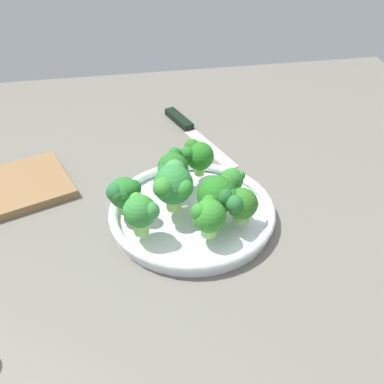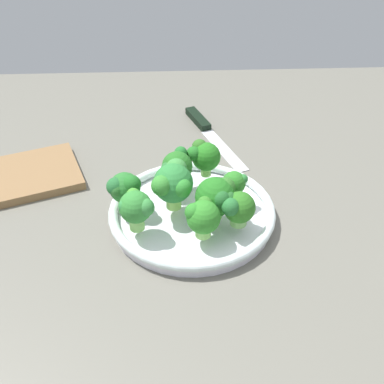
{
  "view_description": "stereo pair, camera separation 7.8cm",
  "coord_description": "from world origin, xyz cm",
  "px_view_note": "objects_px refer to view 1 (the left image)",
  "views": [
    {
      "loc": [
        11.39,
        59.86,
        52.91
      ],
      "look_at": [
        0.68,
        -1.8,
        5.83
      ],
      "focal_mm": 45.1,
      "sensor_mm": 36.0,
      "label": 1
    },
    {
      "loc": [
        3.62,
        60.72,
        52.91
      ],
      "look_at": [
        0.68,
        -1.8,
        5.83
      ],
      "focal_mm": 45.1,
      "sensor_mm": 36.0,
      "label": 2
    }
  ],
  "objects_px": {
    "bowl": "(192,213)",
    "cutting_board": "(6,191)",
    "broccoli_floret_1": "(173,184)",
    "broccoli_floret_6": "(124,193)",
    "broccoli_floret_8": "(240,204)",
    "knife": "(190,129)",
    "broccoli_floret_3": "(198,155)",
    "broccoli_floret_0": "(232,181)",
    "broccoli_floret_5": "(173,168)",
    "broccoli_floret_7": "(219,195)",
    "broccoli_floret_2": "(140,212)",
    "broccoli_floret_4": "(208,215)"
  },
  "relations": [
    {
      "from": "broccoli_floret_0",
      "to": "broccoli_floret_6",
      "type": "relative_size",
      "value": 0.81
    },
    {
      "from": "broccoli_floret_1",
      "to": "broccoli_floret_6",
      "type": "distance_m",
      "value": 0.08
    },
    {
      "from": "broccoli_floret_7",
      "to": "broccoli_floret_8",
      "type": "relative_size",
      "value": 1.23
    },
    {
      "from": "broccoli_floret_0",
      "to": "broccoli_floret_3",
      "type": "xyz_separation_m",
      "value": [
        0.04,
        -0.07,
        0.01
      ]
    },
    {
      "from": "broccoli_floret_5",
      "to": "broccoli_floret_2",
      "type": "bearing_deg",
      "value": 59.74
    },
    {
      "from": "broccoli_floret_5",
      "to": "broccoli_floret_7",
      "type": "bearing_deg",
      "value": 124.64
    },
    {
      "from": "broccoli_floret_7",
      "to": "broccoli_floret_4",
      "type": "bearing_deg",
      "value": 57.81
    },
    {
      "from": "broccoli_floret_2",
      "to": "broccoli_floret_4",
      "type": "bearing_deg",
      "value": 168.99
    },
    {
      "from": "broccoli_floret_8",
      "to": "broccoli_floret_4",
      "type": "bearing_deg",
      "value": 22.87
    },
    {
      "from": "broccoli_floret_6",
      "to": "broccoli_floret_8",
      "type": "relative_size",
      "value": 1.1
    },
    {
      "from": "broccoli_floret_4",
      "to": "cutting_board",
      "type": "height_order",
      "value": "broccoli_floret_4"
    },
    {
      "from": "bowl",
      "to": "broccoli_floret_1",
      "type": "xyz_separation_m",
      "value": [
        0.03,
        -0.0,
        0.06
      ]
    },
    {
      "from": "broccoli_floret_5",
      "to": "knife",
      "type": "relative_size",
      "value": 0.26
    },
    {
      "from": "broccoli_floret_4",
      "to": "broccoli_floret_7",
      "type": "height_order",
      "value": "broccoli_floret_7"
    },
    {
      "from": "broccoli_floret_8",
      "to": "broccoli_floret_3",
      "type": "bearing_deg",
      "value": -73.0
    },
    {
      "from": "broccoli_floret_6",
      "to": "broccoli_floret_1",
      "type": "bearing_deg",
      "value": 176.61
    },
    {
      "from": "bowl",
      "to": "broccoli_floret_6",
      "type": "height_order",
      "value": "broccoli_floret_6"
    },
    {
      "from": "bowl",
      "to": "broccoli_floret_3",
      "type": "bearing_deg",
      "value": -105.96
    },
    {
      "from": "knife",
      "to": "broccoli_floret_4",
      "type": "bearing_deg",
      "value": 84.73
    },
    {
      "from": "cutting_board",
      "to": "broccoli_floret_5",
      "type": "bearing_deg",
      "value": 167.08
    },
    {
      "from": "broccoli_floret_6",
      "to": "broccoli_floret_0",
      "type": "bearing_deg",
      "value": -175.53
    },
    {
      "from": "broccoli_floret_0",
      "to": "broccoli_floret_6",
      "type": "xyz_separation_m",
      "value": [
        0.18,
        0.01,
        0.01
      ]
    },
    {
      "from": "broccoli_floret_4",
      "to": "broccoli_floret_8",
      "type": "height_order",
      "value": "broccoli_floret_4"
    },
    {
      "from": "bowl",
      "to": "broccoli_floret_8",
      "type": "bearing_deg",
      "value": 145.71
    },
    {
      "from": "broccoli_floret_1",
      "to": "broccoli_floret_4",
      "type": "height_order",
      "value": "broccoli_floret_1"
    },
    {
      "from": "bowl",
      "to": "broccoli_floret_1",
      "type": "bearing_deg",
      "value": -0.35
    },
    {
      "from": "broccoli_floret_0",
      "to": "broccoli_floret_3",
      "type": "height_order",
      "value": "broccoli_floret_3"
    },
    {
      "from": "bowl",
      "to": "cutting_board",
      "type": "distance_m",
      "value": 0.34
    },
    {
      "from": "broccoli_floret_1",
      "to": "broccoli_floret_4",
      "type": "xyz_separation_m",
      "value": [
        -0.04,
        0.07,
        -0.01
      ]
    },
    {
      "from": "broccoli_floret_6",
      "to": "knife",
      "type": "distance_m",
      "value": 0.34
    },
    {
      "from": "broccoli_floret_2",
      "to": "broccoli_floret_3",
      "type": "relative_size",
      "value": 1.03
    },
    {
      "from": "broccoli_floret_2",
      "to": "broccoli_floret_7",
      "type": "xyz_separation_m",
      "value": [
        -0.13,
        -0.02,
        -0.0
      ]
    },
    {
      "from": "bowl",
      "to": "broccoli_floret_0",
      "type": "bearing_deg",
      "value": -165.02
    },
    {
      "from": "broccoli_floret_1",
      "to": "knife",
      "type": "xyz_separation_m",
      "value": [
        -0.08,
        -0.3,
        -0.07
      ]
    },
    {
      "from": "broccoli_floret_2",
      "to": "broccoli_floret_6",
      "type": "bearing_deg",
      "value": -68.49
    },
    {
      "from": "broccoli_floret_7",
      "to": "broccoli_floret_1",
      "type": "bearing_deg",
      "value": -23.34
    },
    {
      "from": "broccoli_floret_5",
      "to": "bowl",
      "type": "bearing_deg",
      "value": 111.26
    },
    {
      "from": "bowl",
      "to": "broccoli_floret_5",
      "type": "xyz_separation_m",
      "value": [
        0.02,
        -0.06,
        0.05
      ]
    },
    {
      "from": "broccoli_floret_2",
      "to": "cutting_board",
      "type": "distance_m",
      "value": 0.3
    },
    {
      "from": "bowl",
      "to": "knife",
      "type": "xyz_separation_m",
      "value": [
        -0.05,
        -0.3,
        -0.01
      ]
    },
    {
      "from": "broccoli_floret_8",
      "to": "cutting_board",
      "type": "height_order",
      "value": "broccoli_floret_8"
    },
    {
      "from": "broccoli_floret_3",
      "to": "knife",
      "type": "relative_size",
      "value": 0.26
    },
    {
      "from": "broccoli_floret_0",
      "to": "knife",
      "type": "height_order",
      "value": "broccoli_floret_0"
    },
    {
      "from": "broccoli_floret_4",
      "to": "broccoli_floret_6",
      "type": "relative_size",
      "value": 0.96
    },
    {
      "from": "broccoli_floret_0",
      "to": "broccoli_floret_1",
      "type": "relative_size",
      "value": 0.65
    },
    {
      "from": "broccoli_floret_3",
      "to": "broccoli_floret_6",
      "type": "height_order",
      "value": "broccoli_floret_3"
    },
    {
      "from": "broccoli_floret_7",
      "to": "bowl",
      "type": "bearing_deg",
      "value": -37.48
    },
    {
      "from": "broccoli_floret_2",
      "to": "broccoli_floret_5",
      "type": "relative_size",
      "value": 1.01
    },
    {
      "from": "broccoli_floret_5",
      "to": "broccoli_floret_8",
      "type": "relative_size",
      "value": 1.15
    },
    {
      "from": "broccoli_floret_7",
      "to": "broccoli_floret_6",
      "type": "bearing_deg",
      "value": -13.03
    }
  ]
}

